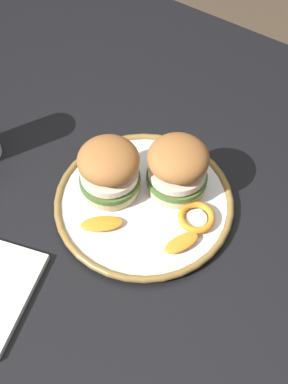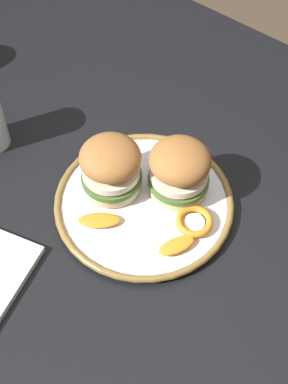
{
  "view_description": "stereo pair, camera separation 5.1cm",
  "coord_description": "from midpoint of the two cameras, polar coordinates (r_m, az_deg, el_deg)",
  "views": [
    {
      "loc": [
        -0.38,
        0.5,
        1.56
      ],
      "look_at": [
        -0.08,
        0.04,
        0.81
      ],
      "focal_mm": 52.67,
      "sensor_mm": 36.0,
      "label": 1
    },
    {
      "loc": [
        -0.42,
        0.47,
        1.56
      ],
      "look_at": [
        -0.08,
        0.04,
        0.81
      ],
      "focal_mm": 52.67,
      "sensor_mm": 36.0,
      "label": 2
    }
  ],
  "objects": [
    {
      "name": "sandwich_half_left",
      "position": [
        0.93,
        -5.14,
        2.28
      ],
      "size": [
        0.14,
        0.14,
        0.1
      ],
      "color": "beige",
      "rests_on": "dinner_plate"
    },
    {
      "name": "orange_peel_strip_short",
      "position": [
        0.92,
        -5.91,
        -3.28
      ],
      "size": [
        0.07,
        0.07,
        0.01
      ],
      "color": "orange",
      "rests_on": "dinner_plate"
    },
    {
      "name": "dining_table",
      "position": [
        1.1,
        -3.56,
        -1.3
      ],
      "size": [
        1.12,
        0.96,
        0.77
      ],
      "color": "black",
      "rests_on": "ground"
    },
    {
      "name": "orange_peel_strip_long",
      "position": [
        0.9,
        2.18,
        -5.22
      ],
      "size": [
        0.05,
        0.07,
        0.01
      ],
      "color": "orange",
      "rests_on": "dinner_plate"
    },
    {
      "name": "ground_plane",
      "position": [
        1.68,
        -2.4,
        -14.16
      ],
      "size": [
        8.0,
        8.0,
        0.0
      ],
      "primitive_type": "plane",
      "color": "#4C3D2D"
    },
    {
      "name": "sandwich_half_right",
      "position": [
        0.93,
        1.85,
        2.5
      ],
      "size": [
        0.14,
        0.14,
        0.1
      ],
      "color": "beige",
      "rests_on": "dinner_plate"
    },
    {
      "name": "orange_peel_curled",
      "position": [
        0.92,
        3.77,
        -2.63
      ],
      "size": [
        0.08,
        0.08,
        0.01
      ],
      "color": "orange",
      "rests_on": "dinner_plate"
    },
    {
      "name": "dinner_plate",
      "position": [
        0.96,
        -1.53,
        -1.14
      ],
      "size": [
        0.31,
        0.31,
        0.02
      ],
      "color": "white",
      "rests_on": "dining_table"
    }
  ]
}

